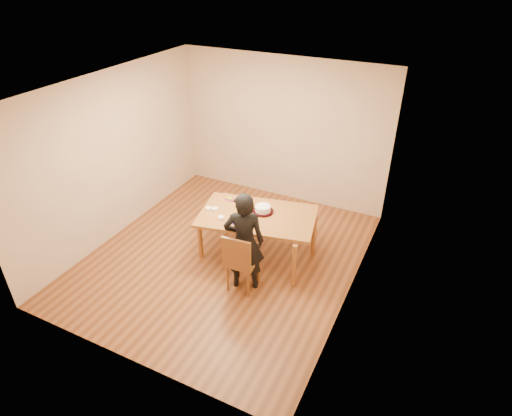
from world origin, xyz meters
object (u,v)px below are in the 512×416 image
at_px(dining_table, 257,216).
at_px(cake, 263,209).
at_px(person, 244,242).
at_px(cake_plate, 263,211).
at_px(dining_chair, 243,262).

bearing_deg(dining_table, cake, 56.41).
distance_m(cake, person, 0.85).
xyz_separation_m(cake_plate, person, (0.11, -0.84, 0.00)).
bearing_deg(cake_plate, person, -82.67).
relative_size(dining_chair, person, 0.25).
bearing_deg(dining_chair, cake_plate, 92.86).
bearing_deg(person, dining_table, -101.03).
bearing_deg(dining_chair, dining_table, 96.86).
distance_m(dining_chair, cake, 0.96).
bearing_deg(cake, person, -82.67).
relative_size(cake_plate, person, 0.21).
height_order(dining_table, cake_plate, cake_plate).
height_order(dining_table, cake, cake).
distance_m(dining_table, person, 0.75).
xyz_separation_m(dining_table, cake, (0.04, 0.11, 0.08)).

